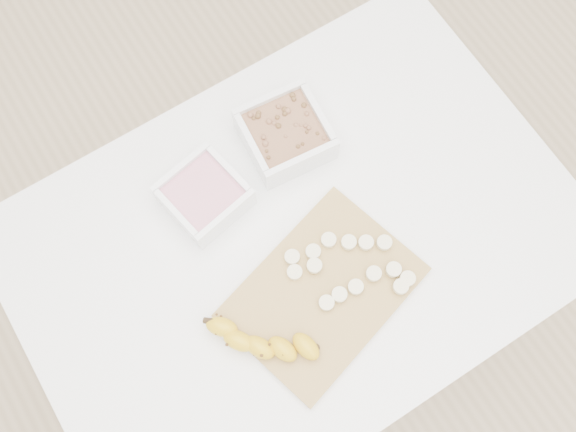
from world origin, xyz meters
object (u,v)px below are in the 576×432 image
table (296,253)px  bowl_yogurt (204,195)px  cutting_board (323,293)px  bowl_granola (285,134)px  banana (265,341)px

table → bowl_yogurt: 0.22m
bowl_yogurt → cutting_board: 0.27m
bowl_granola → cutting_board: bearing=-109.4°
cutting_board → banana: (-0.13, -0.02, 0.02)m
cutting_board → banana: banana is taller
bowl_granola → banana: (-0.23, -0.30, -0.00)m
bowl_yogurt → bowl_granola: 0.19m
bowl_yogurt → bowl_granola: (0.19, 0.02, 0.00)m
bowl_granola → banana: size_ratio=0.85×
bowl_yogurt → cutting_board: bowl_yogurt is taller
bowl_yogurt → banana: 0.28m
banana → bowl_yogurt: bearing=47.9°
table → bowl_granola: bearing=64.2°
banana → bowl_granola: bearing=19.5°
bowl_yogurt → cutting_board: bearing=-71.3°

